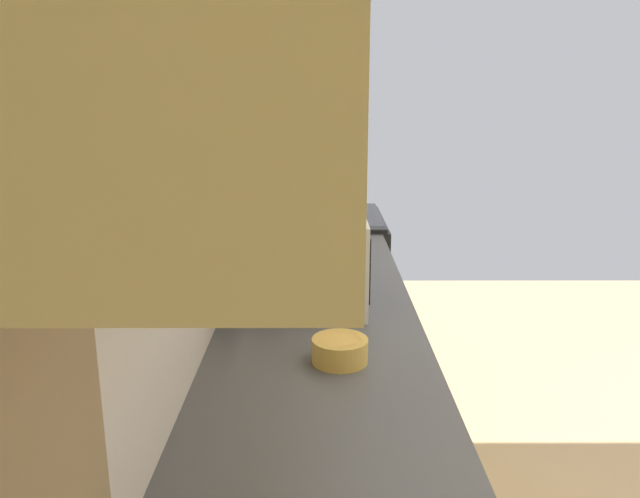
# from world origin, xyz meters

# --- Properties ---
(wall_back) EXTENTS (4.11, 0.12, 2.67)m
(wall_back) POSITION_xyz_m (0.00, 1.68, 1.33)
(wall_back) COLOR beige
(wall_back) RESTS_ON ground_plane
(oven_range) EXTENTS (0.72, 0.65, 1.07)m
(oven_range) POSITION_xyz_m (1.46, 1.30, 0.46)
(oven_range) COLOR black
(oven_range) RESTS_ON ground_plane
(microwave) EXTENTS (0.50, 0.35, 0.29)m
(microwave) POSITION_xyz_m (0.21, 1.34, 1.04)
(microwave) COLOR white
(microwave) RESTS_ON counter_run
(bowl) EXTENTS (0.14, 0.14, 0.06)m
(bowl) POSITION_xyz_m (-0.30, 1.26, 0.93)
(bowl) COLOR gold
(bowl) RESTS_ON counter_run
(kettle) EXTENTS (0.17, 0.13, 0.15)m
(kettle) POSITION_xyz_m (0.79, 1.26, 0.96)
(kettle) COLOR #B7BABF
(kettle) RESTS_ON counter_run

